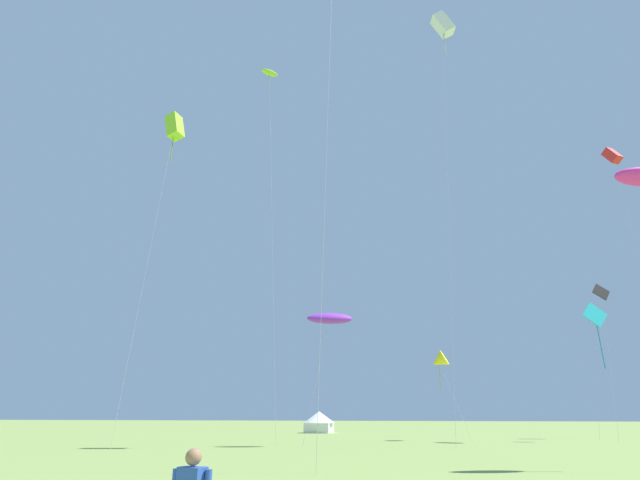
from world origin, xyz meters
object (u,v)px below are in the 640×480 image
(kite_purple_parafoil, at_px, (330,319))
(kite_red_box, at_px, (612,156))
(kite_lime_box, at_px, (175,127))
(kite_black_diamond, at_px, (601,294))
(kite_yellow_delta, at_px, (439,361))
(kite_cyan_diamond, at_px, (595,318))
(kite_lime_parafoil, at_px, (270,75))
(festival_tent_center, at_px, (319,421))
(kite_white_box, at_px, (443,25))

(kite_purple_parafoil, distance_m, kite_red_box, 34.53)
(kite_red_box, xyz_separation_m, kite_lime_box, (-38.95, -18.33, -1.81))
(kite_red_box, relative_size, kite_black_diamond, 2.01)
(kite_black_diamond, height_order, kite_lime_box, kite_lime_box)
(kite_yellow_delta, distance_m, kite_cyan_diamond, 18.33)
(kite_red_box, height_order, kite_lime_box, kite_red_box)
(kite_purple_parafoil, height_order, kite_red_box, kite_red_box)
(kite_red_box, relative_size, kite_lime_parafoil, 0.79)
(kite_lime_box, bearing_deg, kite_purple_parafoil, 25.44)
(kite_black_diamond, bearing_deg, kite_purple_parafoil, -151.63)
(kite_red_box, bearing_deg, kite_yellow_delta, -175.88)
(kite_yellow_delta, bearing_deg, festival_tent_center, 134.48)
(kite_white_box, bearing_deg, kite_yellow_delta, 107.67)
(kite_red_box, relative_size, kite_lime_box, 1.06)
(kite_red_box, distance_m, kite_lime_box, 43.09)
(kite_lime_parafoil, height_order, festival_tent_center, kite_lime_parafoil)
(kite_lime_box, distance_m, festival_tent_center, 40.99)
(kite_white_box, height_order, kite_lime_box, kite_white_box)
(kite_yellow_delta, relative_size, kite_lime_box, 0.30)
(kite_lime_parafoil, relative_size, kite_black_diamond, 2.55)
(kite_lime_parafoil, distance_m, festival_tent_center, 42.48)
(kite_purple_parafoil, relative_size, kite_cyan_diamond, 0.74)
(kite_white_box, relative_size, kite_black_diamond, 2.78)
(kite_yellow_delta, xyz_separation_m, kite_lime_parafoil, (-14.41, -9.88, 28.02))
(kite_purple_parafoil, relative_size, kite_lime_parafoil, 0.28)
(kite_red_box, bearing_deg, kite_lime_parafoil, -161.37)
(kite_cyan_diamond, xyz_separation_m, kite_lime_box, (-36.15, -24.36, 13.56))
(kite_white_box, xyz_separation_m, kite_yellow_delta, (-3.10, 9.73, -30.46))
(kite_yellow_delta, height_order, kite_lime_parafoil, kite_lime_parafoil)
(kite_yellow_delta, height_order, kite_black_diamond, kite_black_diamond)
(kite_yellow_delta, bearing_deg, kite_cyan_diamond, 24.64)
(kite_red_box, relative_size, festival_tent_center, 6.99)
(kite_lime_parafoil, bearing_deg, kite_lime_box, -128.43)
(kite_yellow_delta, distance_m, kite_lime_box, 31.99)
(kite_white_box, bearing_deg, kite_cyan_diamond, 52.78)
(kite_lime_parafoil, height_order, kite_lime_box, kite_lime_parafoil)
(kite_cyan_diamond, bearing_deg, kite_yellow_delta, -155.36)
(kite_cyan_diamond, bearing_deg, kite_black_diamond, -97.33)
(kite_cyan_diamond, distance_m, festival_tent_center, 34.70)
(kite_black_diamond, bearing_deg, kite_white_box, -137.79)
(kite_cyan_diamond, xyz_separation_m, kite_lime_parafoil, (-30.52, -17.26, 23.32))
(kite_lime_box, bearing_deg, kite_cyan_diamond, 33.97)
(kite_lime_box, bearing_deg, kite_black_diamond, 27.39)
(kite_white_box, distance_m, kite_lime_box, 27.15)
(kite_purple_parafoil, height_order, kite_white_box, kite_white_box)
(kite_white_box, height_order, kite_lime_parafoil, kite_white_box)
(kite_purple_parafoil, relative_size, kite_yellow_delta, 1.25)
(kite_cyan_diamond, height_order, kite_lime_parafoil, kite_lime_parafoil)
(kite_white_box, bearing_deg, kite_red_box, 35.06)
(kite_yellow_delta, xyz_separation_m, kite_cyan_diamond, (16.10, 7.39, 4.71))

